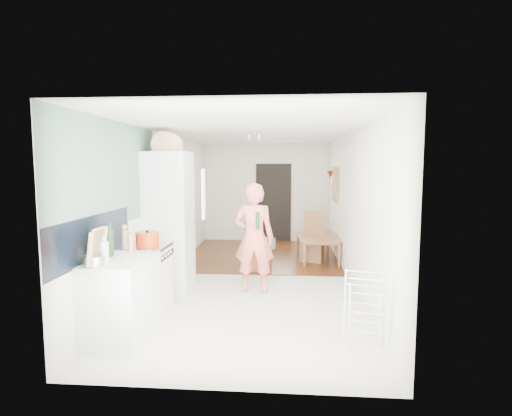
# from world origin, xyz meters

# --- Properties ---
(room_shell) EXTENTS (3.20, 7.00, 2.50)m
(room_shell) POSITION_xyz_m (0.00, 0.00, 1.25)
(room_shell) COLOR silver
(room_shell) RESTS_ON ground
(floor) EXTENTS (3.20, 7.00, 0.01)m
(floor) POSITION_xyz_m (0.00, 0.00, 0.00)
(floor) COLOR beige
(floor) RESTS_ON ground
(wood_floor_overlay) EXTENTS (3.20, 3.30, 0.01)m
(wood_floor_overlay) POSITION_xyz_m (0.00, 1.85, 0.01)
(wood_floor_overlay) COLOR #5C290D
(wood_floor_overlay) RESTS_ON room_shell
(sage_wall_panel) EXTENTS (0.02, 3.00, 1.30)m
(sage_wall_panel) POSITION_xyz_m (-1.59, -2.00, 1.85)
(sage_wall_panel) COLOR slate
(sage_wall_panel) RESTS_ON room_shell
(tile_splashback) EXTENTS (0.02, 1.90, 0.50)m
(tile_splashback) POSITION_xyz_m (-1.59, -2.55, 1.15)
(tile_splashback) COLOR black
(tile_splashback) RESTS_ON room_shell
(doorway_recess) EXTENTS (0.90, 0.04, 2.00)m
(doorway_recess) POSITION_xyz_m (0.20, 3.48, 1.00)
(doorway_recess) COLOR black
(doorway_recess) RESTS_ON room_shell
(base_cabinet) EXTENTS (0.60, 0.90, 0.86)m
(base_cabinet) POSITION_xyz_m (-1.30, -2.55, 0.43)
(base_cabinet) COLOR white
(base_cabinet) RESTS_ON room_shell
(worktop) EXTENTS (0.62, 0.92, 0.06)m
(worktop) POSITION_xyz_m (-1.30, -2.55, 0.89)
(worktop) COLOR white
(worktop) RESTS_ON room_shell
(range_cooker) EXTENTS (0.60, 0.60, 0.88)m
(range_cooker) POSITION_xyz_m (-1.30, -1.80, 0.44)
(range_cooker) COLOR white
(range_cooker) RESTS_ON room_shell
(cooker_top) EXTENTS (0.60, 0.60, 0.04)m
(cooker_top) POSITION_xyz_m (-1.30, -1.80, 0.90)
(cooker_top) COLOR #B2B2B4
(cooker_top) RESTS_ON room_shell
(fridge_housing) EXTENTS (0.66, 0.66, 2.15)m
(fridge_housing) POSITION_xyz_m (-1.27, -0.78, 1.07)
(fridge_housing) COLOR white
(fridge_housing) RESTS_ON room_shell
(fridge_door) EXTENTS (0.14, 0.56, 0.70)m
(fridge_door) POSITION_xyz_m (-0.66, -1.08, 1.55)
(fridge_door) COLOR white
(fridge_door) RESTS_ON room_shell
(fridge_interior) EXTENTS (0.02, 0.52, 0.66)m
(fridge_interior) POSITION_xyz_m (-0.96, -0.78, 1.55)
(fridge_interior) COLOR white
(fridge_interior) RESTS_ON room_shell
(pinboard) EXTENTS (0.03, 0.90, 0.70)m
(pinboard) POSITION_xyz_m (1.58, 1.90, 1.55)
(pinboard) COLOR tan
(pinboard) RESTS_ON room_shell
(pinboard_frame) EXTENTS (0.00, 0.94, 0.74)m
(pinboard_frame) POSITION_xyz_m (1.57, 1.90, 1.55)
(pinboard_frame) COLOR #925636
(pinboard_frame) RESTS_ON room_shell
(wall_sconce) EXTENTS (0.18, 0.18, 0.16)m
(wall_sconce) POSITION_xyz_m (1.54, 2.55, 1.75)
(wall_sconce) COLOR maroon
(wall_sconce) RESTS_ON room_shell
(person) EXTENTS (0.74, 0.49, 1.99)m
(person) POSITION_xyz_m (0.04, -0.73, 1.00)
(person) COLOR #F37267
(person) RESTS_ON floor
(dining_table) EXTENTS (0.76, 1.27, 0.43)m
(dining_table) POSITION_xyz_m (1.20, 1.46, 0.22)
(dining_table) COLOR #925636
(dining_table) RESTS_ON floor
(dining_chair) EXTENTS (0.52, 0.52, 1.02)m
(dining_chair) POSITION_xyz_m (1.06, 1.34, 0.51)
(dining_chair) COLOR #925636
(dining_chair) RESTS_ON floor
(stool) EXTENTS (0.40, 0.40, 0.42)m
(stool) POSITION_xyz_m (0.07, 0.49, 0.21)
(stool) COLOR #925636
(stool) RESTS_ON floor
(grey_drape) EXTENTS (0.57, 0.57, 0.19)m
(grey_drape) POSITION_xyz_m (0.05, 0.45, 0.52)
(grey_drape) COLOR slate
(grey_drape) RESTS_ON stool
(drying_rack) EXTENTS (0.50, 0.47, 0.82)m
(drying_rack) POSITION_xyz_m (1.38, -2.61, 0.41)
(drying_rack) COLOR white
(drying_rack) RESTS_ON floor
(bread_bin) EXTENTS (0.42, 0.40, 0.21)m
(bread_bin) POSITION_xyz_m (-1.26, -0.80, 2.26)
(bread_bin) COLOR #D6B17C
(bread_bin) RESTS_ON fridge_housing
(red_casserole) EXTENTS (0.36, 0.36, 0.18)m
(red_casserole) POSITION_xyz_m (-1.24, -1.82, 1.01)
(red_casserole) COLOR #C5380C
(red_casserole) RESTS_ON cooker_top
(steel_pan) EXTENTS (0.25, 0.25, 0.10)m
(steel_pan) POSITION_xyz_m (-1.43, -2.88, 0.97)
(steel_pan) COLOR #B2B2B4
(steel_pan) RESTS_ON worktop
(held_bottle) EXTENTS (0.06, 0.06, 0.27)m
(held_bottle) POSITION_xyz_m (0.11, -0.85, 1.13)
(held_bottle) COLOR #173A1C
(held_bottle) RESTS_ON person
(bottle_a) EXTENTS (0.09, 0.09, 0.31)m
(bottle_a) POSITION_xyz_m (-1.45, -2.44, 1.07)
(bottle_a) COLOR #173A1C
(bottle_a) RESTS_ON worktop
(bottle_b) EXTENTS (0.06, 0.06, 0.27)m
(bottle_b) POSITION_xyz_m (-1.45, -2.47, 1.05)
(bottle_b) COLOR #173A1C
(bottle_b) RESTS_ON worktop
(bottle_c) EXTENTS (0.11, 0.11, 0.23)m
(bottle_c) POSITION_xyz_m (-1.38, -2.73, 1.03)
(bottle_c) COLOR beige
(bottle_c) RESTS_ON worktop
(pepper_mill_front) EXTENTS (0.07, 0.07, 0.21)m
(pepper_mill_front) POSITION_xyz_m (-1.34, -2.12, 1.03)
(pepper_mill_front) COLOR #D6B17C
(pepper_mill_front) RESTS_ON worktop
(pepper_mill_back) EXTENTS (0.08, 0.08, 0.23)m
(pepper_mill_back) POSITION_xyz_m (-1.45, -2.02, 1.04)
(pepper_mill_back) COLOR #D6B17C
(pepper_mill_back) RESTS_ON worktop
(chopping_boards) EXTENTS (0.12, 0.29, 0.39)m
(chopping_boards) POSITION_xyz_m (-1.41, -2.83, 1.11)
(chopping_boards) COLOR #D6B17C
(chopping_boards) RESTS_ON worktop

